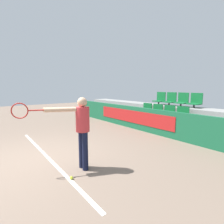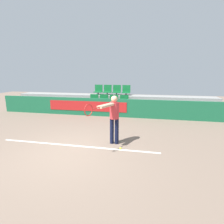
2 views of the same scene
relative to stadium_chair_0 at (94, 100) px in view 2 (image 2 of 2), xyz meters
name	(u,v)px [view 2 (image 2 of 2)]	position (x,y,z in m)	size (l,w,h in m)	color
ground_plane	(71,151)	(0.89, -5.17, -0.76)	(30.00, 30.00, 0.00)	#7A6656
court_baseline	(76,146)	(0.89, -4.78, -0.75)	(5.31, 0.08, 0.01)	white
barrier_wall	(105,107)	(0.86, -0.69, -0.27)	(12.53, 0.14, 0.98)	#19603D
bleacher_tier_front	(108,110)	(0.89, -0.13, -0.51)	(12.13, 0.97, 0.49)	gray
bleacher_tier_middle	(112,103)	(0.89, 0.84, -0.26)	(12.13, 0.97, 0.99)	gray
stadium_chair_0	(94,100)	(0.00, 0.00, 0.00)	(0.49, 0.39, 0.61)	#333333
stadium_chair_1	(104,100)	(0.59, 0.00, 0.00)	(0.49, 0.39, 0.61)	#333333
stadium_chair_2	(114,101)	(1.18, 0.00, 0.00)	(0.49, 0.39, 0.61)	#333333
stadium_chair_3	(124,101)	(1.77, 0.00, 0.00)	(0.49, 0.39, 0.61)	#333333
stadium_chair_4	(98,90)	(0.00, 0.97, 0.49)	(0.49, 0.39, 0.61)	#333333
stadium_chair_5	(107,90)	(0.59, 0.97, 0.49)	(0.49, 0.39, 0.61)	#333333
stadium_chair_6	(117,91)	(1.18, 0.97, 0.49)	(0.49, 0.39, 0.61)	#333333
stadium_chair_7	(126,91)	(1.77, 0.97, 0.49)	(0.49, 0.39, 0.61)	#333333
tennis_player	(113,115)	(2.02, -4.40, 0.23)	(0.69, 1.44, 1.61)	black
tennis_ball	(121,148)	(2.33, -4.75, -0.72)	(0.07, 0.07, 0.07)	#CCDB33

